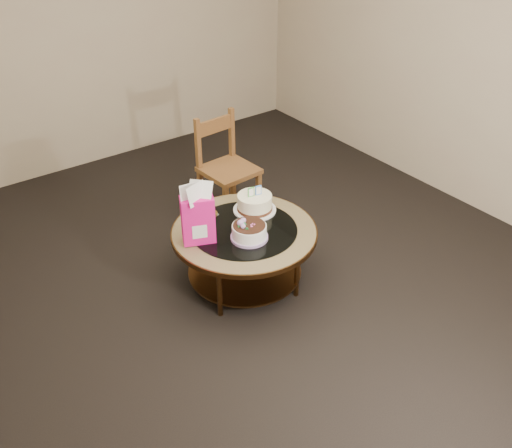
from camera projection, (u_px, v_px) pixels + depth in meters
ground at (245, 281)px, 4.20m from camera, size 5.00×5.00×0.00m
room_walls at (242, 76)px, 3.35m from camera, size 4.52×5.02×2.61m
coffee_table at (244, 238)px, 3.99m from camera, size 1.02×1.02×0.46m
decorated_cake at (249, 232)px, 3.83m from camera, size 0.25×0.25×0.15m
cream_cake at (255, 203)px, 4.12m from camera, size 0.31×0.31×0.20m
gift_bag at (198, 214)px, 3.72m from camera, size 0.24×0.21×0.43m
pillar_candle at (210, 212)px, 4.08m from camera, size 0.12×0.12×0.08m
dining_chair at (226, 167)px, 4.74m from camera, size 0.44×0.44×0.88m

